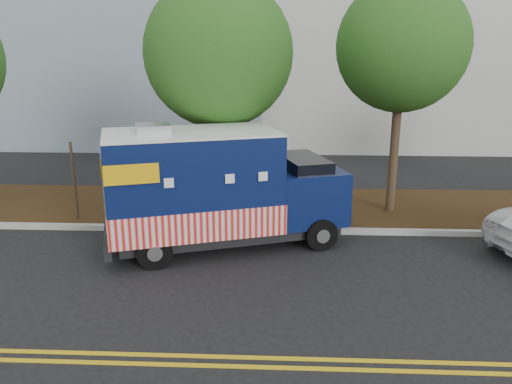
{
  "coord_description": "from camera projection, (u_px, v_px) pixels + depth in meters",
  "views": [
    {
      "loc": [
        2.81,
        -11.58,
        4.9
      ],
      "look_at": [
        2.25,
        0.6,
        1.39
      ],
      "focal_mm": 35.0,
      "sensor_mm": 36.0,
      "label": 1
    }
  ],
  "objects": [
    {
      "name": "ground",
      "position": [
        166.0,
        250.0,
        12.59
      ],
      "size": [
        120.0,
        120.0,
        0.0
      ],
      "primitive_type": "plane",
      "color": "black",
      "rests_on": "ground"
    },
    {
      "name": "curb",
      "position": [
        177.0,
        228.0,
        13.92
      ],
      "size": [
        120.0,
        0.18,
        0.15
      ],
      "primitive_type": "cube",
      "color": "#9E9E99",
      "rests_on": "ground"
    },
    {
      "name": "mulch_strip",
      "position": [
        190.0,
        206.0,
        15.93
      ],
      "size": [
        120.0,
        4.0,
        0.15
      ],
      "primitive_type": "cube",
      "color": "black",
      "rests_on": "ground"
    },
    {
      "name": "centerline_near",
      "position": [
        108.0,
        354.0,
        8.32
      ],
      "size": [
        120.0,
        0.1,
        0.01
      ],
      "primitive_type": "cube",
      "color": "gold",
      "rests_on": "ground"
    },
    {
      "name": "centerline_far",
      "position": [
        103.0,
        363.0,
        8.08
      ],
      "size": [
        120.0,
        0.1,
        0.01
      ],
      "primitive_type": "cube",
      "color": "gold",
      "rests_on": "ground"
    },
    {
      "name": "tree_b",
      "position": [
        219.0,
        54.0,
        13.85
      ],
      "size": [
        4.15,
        4.15,
        6.85
      ],
      "color": "#38281C",
      "rests_on": "ground"
    },
    {
      "name": "tree_c",
      "position": [
        402.0,
        46.0,
        13.91
      ],
      "size": [
        3.7,
        3.7,
        6.83
      ],
      "color": "#38281C",
      "rests_on": "ground"
    },
    {
      "name": "sign_post",
      "position": [
        74.0,
        183.0,
        14.25
      ],
      "size": [
        0.06,
        0.06,
        2.4
      ],
      "primitive_type": "cube",
      "color": "#473828",
      "rests_on": "ground"
    },
    {
      "name": "food_truck",
      "position": [
        214.0,
        191.0,
        12.53
      ],
      "size": [
        6.44,
        3.96,
        3.2
      ],
      "rotation": [
        0.0,
        0.0,
        0.32
      ],
      "color": "black",
      "rests_on": "ground"
    }
  ]
}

